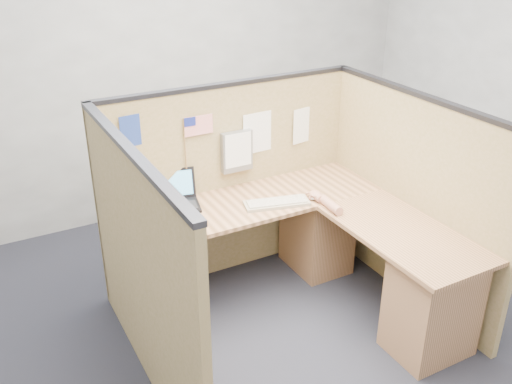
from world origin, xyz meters
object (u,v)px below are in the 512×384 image
l_desk (299,260)px  keyboard (277,203)px  laptop (173,197)px  mouse (315,197)px

l_desk → keyboard: keyboard is taller
laptop → keyboard: (0.64, -0.36, -0.04)m
l_desk → mouse: 0.47m
laptop → mouse: laptop is taller
mouse → l_desk: bearing=-141.6°
l_desk → laptop: size_ratio=5.27×
keyboard → l_desk: bearing=-64.9°
laptop → keyboard: size_ratio=0.76×
l_desk → keyboard: (-0.05, 0.25, 0.35)m
l_desk → laptop: bearing=138.7°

